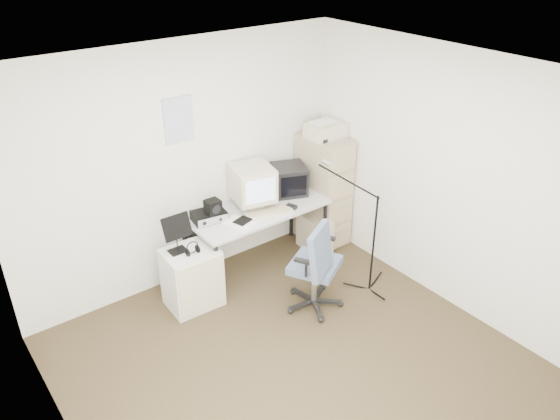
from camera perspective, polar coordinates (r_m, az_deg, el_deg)
floor at (r=4.94m, az=1.67°, el=-15.95°), size 3.60×3.60×0.01m
ceiling at (r=3.66m, az=2.23°, el=13.34°), size 3.60×3.60×0.01m
wall_back at (r=5.51m, az=-9.98°, el=4.44°), size 3.60×0.02×2.50m
wall_front at (r=3.28m, az=23.01°, el=-16.59°), size 3.60×0.02×2.50m
wall_left at (r=3.53m, az=-22.04°, el=-12.67°), size 0.02×3.60×2.50m
wall_right at (r=5.35m, az=17.07°, el=2.83°), size 0.02×3.60×2.50m
wall_calendar at (r=5.31m, az=-10.56°, el=9.27°), size 0.30×0.02×0.44m
filing_cabinet at (r=6.34m, az=4.51°, el=2.12°), size 0.40×0.60×1.30m
printer at (r=6.05m, az=4.79°, el=8.32°), size 0.42×0.30×0.16m
desk at (r=5.94m, az=-2.31°, el=-2.91°), size 1.50×0.70×0.73m
crt_monitor at (r=5.71m, az=-2.90°, el=2.45°), size 0.49×0.50×0.45m
crt_tv at (r=6.02m, az=0.96°, el=3.22°), size 0.46×0.47×0.32m
desk_speaker at (r=5.91m, az=-1.29°, el=1.90°), size 0.11×0.11×0.16m
keyboard at (r=5.64m, az=-1.13°, el=-0.28°), size 0.52×0.30×0.03m
mouse at (r=5.75m, az=1.21°, el=0.35°), size 0.10×0.13×0.03m
radio_receiver at (r=5.55m, az=-7.44°, el=-0.61°), size 0.37×0.29×0.10m
radio_speaker at (r=5.47m, az=-7.03°, el=0.34°), size 0.14×0.13×0.14m
papers at (r=5.47m, az=-4.27°, el=-1.38°), size 0.28×0.33×0.02m
pc_tower at (r=6.32m, az=3.65°, el=-2.49°), size 0.22×0.46×0.42m
office_chair at (r=5.28m, az=3.67°, el=-5.58°), size 0.79×0.79×1.00m
side_cart at (r=5.47m, az=-9.18°, el=-6.99°), size 0.53×0.43×0.63m
music_stand at (r=5.20m, az=-10.81°, el=-2.40°), size 0.28×0.16×0.40m
headphones at (r=5.22m, az=-9.13°, el=-4.13°), size 0.14×0.14×0.03m
mic_stand at (r=5.47m, az=9.88°, el=-2.06°), size 0.03×0.03×1.42m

